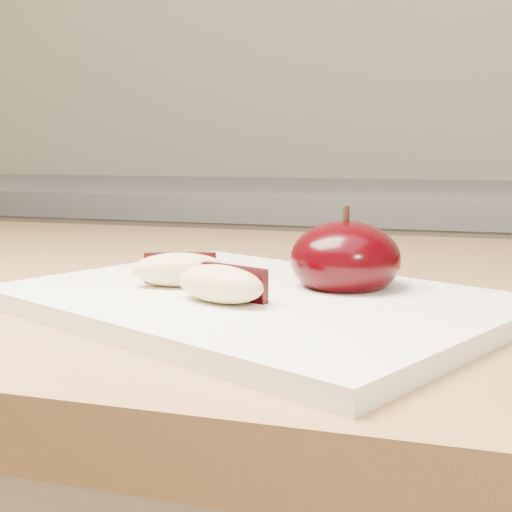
% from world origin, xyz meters
% --- Properties ---
extents(back_cabinet, '(2.40, 0.62, 0.94)m').
position_xyz_m(back_cabinet, '(0.00, 1.20, 0.47)').
color(back_cabinet, silver).
rests_on(back_cabinet, ground).
extents(cutting_board, '(0.39, 0.35, 0.01)m').
position_xyz_m(cutting_board, '(0.03, 0.37, 0.91)').
color(cutting_board, white).
rests_on(cutting_board, island_counter).
extents(apple_half, '(0.08, 0.08, 0.06)m').
position_xyz_m(apple_half, '(0.08, 0.41, 0.93)').
color(apple_half, black).
rests_on(apple_half, cutting_board).
extents(apple_wedge_a, '(0.07, 0.05, 0.02)m').
position_xyz_m(apple_wedge_a, '(-0.03, 0.38, 0.92)').
color(apple_wedge_a, beige).
rests_on(apple_wedge_a, cutting_board).
extents(apple_wedge_b, '(0.07, 0.05, 0.02)m').
position_xyz_m(apple_wedge_b, '(0.02, 0.34, 0.92)').
color(apple_wedge_b, beige).
rests_on(apple_wedge_b, cutting_board).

